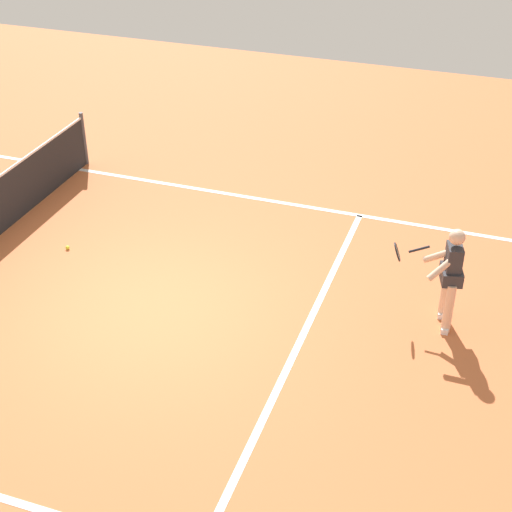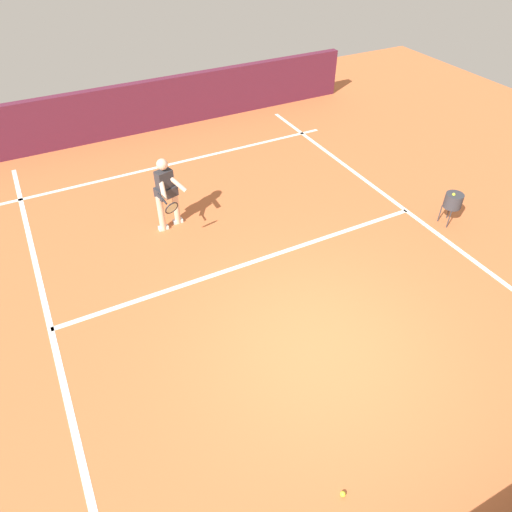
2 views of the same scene
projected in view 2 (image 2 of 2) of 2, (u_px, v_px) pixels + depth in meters
The scene contains 9 objects.
ground_plane at pixel (322, 346), 7.30m from camera, with size 23.74×23.74×0.00m, color #C66638.
court_back_wall at pixel (147, 106), 12.88m from camera, with size 12.44×0.24×1.36m, color #561E33.
baseline_marking at pixel (177, 163), 11.82m from camera, with size 8.44×0.10×0.01m, color white.
service_line_marking at pixel (255, 261), 8.86m from camera, with size 7.44×0.10×0.01m, color white.
sideline_left_marking at pixel (491, 273), 8.60m from camera, with size 0.10×16.26×0.01m, color white.
sideline_right_marking at pixel (79, 451), 5.98m from camera, with size 0.10×16.26×0.01m, color white.
tennis_player at pixel (166, 192), 9.18m from camera, with size 0.67×1.06×1.55m.
tennis_ball_near at pixel (343, 494), 5.54m from camera, with size 0.07×0.07×0.07m, color #D1E533.
ball_hopper at pixel (453, 201), 9.49m from camera, with size 0.36×0.36×0.74m.
Camera 2 is at (3.07, 3.70, 5.76)m, focal length 32.74 mm.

